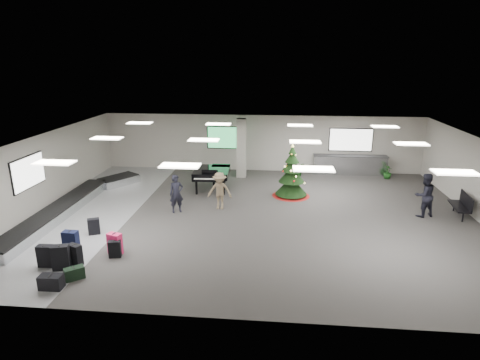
# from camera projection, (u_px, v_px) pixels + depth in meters

# --- Properties ---
(ground) EXTENTS (18.00, 18.00, 0.00)m
(ground) POSITION_uv_depth(u_px,v_px,m) (253.00, 215.00, 16.69)
(ground) COLOR #312F2D
(ground) RESTS_ON ground
(room_envelope) EXTENTS (18.02, 14.02, 3.21)m
(room_envelope) POSITION_uv_depth(u_px,v_px,m) (246.00, 157.00, 16.68)
(room_envelope) COLOR #B1ADA2
(room_envelope) RESTS_ON ground
(baggage_carousel) EXTENTS (2.28, 9.71, 0.43)m
(baggage_carousel) POSITION_uv_depth(u_px,v_px,m) (72.00, 205.00, 17.25)
(baggage_carousel) COLOR silver
(baggage_carousel) RESTS_ON ground
(service_counter) EXTENTS (4.05, 0.65, 1.08)m
(service_counter) POSITION_uv_depth(u_px,v_px,m) (350.00, 165.00, 22.41)
(service_counter) COLOR silver
(service_counter) RESTS_ON ground
(suitcase_0) EXTENTS (0.57, 0.41, 0.82)m
(suitcase_0) POSITION_uv_depth(u_px,v_px,m) (61.00, 257.00, 12.30)
(suitcase_0) COLOR black
(suitcase_0) RESTS_ON ground
(suitcase_1) EXTENTS (0.50, 0.39, 0.71)m
(suitcase_1) POSITION_uv_depth(u_px,v_px,m) (75.00, 255.00, 12.59)
(suitcase_1) COLOR black
(suitcase_1) RESTS_ON ground
(pink_suitcase) EXTENTS (0.52, 0.39, 0.74)m
(pink_suitcase) POSITION_uv_depth(u_px,v_px,m) (115.00, 244.00, 13.29)
(pink_suitcase) COLOR #F72060
(pink_suitcase) RESTS_ON ground
(suitcase_3) EXTENTS (0.37, 0.22, 0.55)m
(suitcase_3) POSITION_uv_depth(u_px,v_px,m) (116.00, 243.00, 13.53)
(suitcase_3) COLOR black
(suitcase_3) RESTS_ON ground
(navy_suitcase) EXTENTS (0.50, 0.31, 0.78)m
(navy_suitcase) POSITION_uv_depth(u_px,v_px,m) (71.00, 242.00, 13.40)
(navy_suitcase) COLOR black
(navy_suitcase) RESTS_ON ground
(suitcase_5) EXTENTS (0.48, 0.28, 0.73)m
(suitcase_5) POSITION_uv_depth(u_px,v_px,m) (46.00, 256.00, 12.49)
(suitcase_5) COLOR black
(suitcase_5) RESTS_ON ground
(green_duffel) EXTENTS (0.60, 0.56, 0.39)m
(green_duffel) POSITION_uv_depth(u_px,v_px,m) (74.00, 273.00, 11.81)
(green_duffel) COLOR black
(green_duffel) RESTS_ON ground
(suitcase_7) EXTENTS (0.43, 0.28, 0.59)m
(suitcase_7) POSITION_uv_depth(u_px,v_px,m) (115.00, 249.00, 13.09)
(suitcase_7) COLOR black
(suitcase_7) RESTS_ON ground
(suitcase_8) EXTENTS (0.47, 0.38, 0.63)m
(suitcase_8) POSITION_uv_depth(u_px,v_px,m) (94.00, 226.00, 14.79)
(suitcase_8) COLOR black
(suitcase_8) RESTS_ON ground
(black_duffel) EXTENTS (0.65, 0.37, 0.44)m
(black_duffel) POSITION_uv_depth(u_px,v_px,m) (51.00, 282.00, 11.30)
(black_duffel) COLOR black
(black_duffel) RESTS_ON ground
(christmas_tree) EXTENTS (1.78, 1.78, 2.53)m
(christmas_tree) POSITION_uv_depth(u_px,v_px,m) (291.00, 178.00, 18.78)
(christmas_tree) COLOR maroon
(christmas_tree) RESTS_ON ground
(grand_piano) EXTENTS (1.76, 2.22, 1.23)m
(grand_piano) POSITION_uv_depth(u_px,v_px,m) (212.00, 173.00, 19.60)
(grand_piano) COLOR black
(grand_piano) RESTS_ON ground
(bench) EXTENTS (0.69, 1.58, 0.97)m
(bench) POSITION_uv_depth(u_px,v_px,m) (462.00, 204.00, 16.41)
(bench) COLOR black
(bench) RESTS_ON ground
(traveler_a) EXTENTS (0.71, 0.62, 1.63)m
(traveler_a) POSITION_uv_depth(u_px,v_px,m) (176.00, 194.00, 16.79)
(traveler_a) COLOR black
(traveler_a) RESTS_ON ground
(traveler_b) EXTENTS (1.08, 0.66, 1.63)m
(traveler_b) POSITION_uv_depth(u_px,v_px,m) (220.00, 191.00, 17.18)
(traveler_b) COLOR #806C4F
(traveler_b) RESTS_ON ground
(traveler_bench) EXTENTS (1.08, 0.96, 1.83)m
(traveler_bench) POSITION_uv_depth(u_px,v_px,m) (424.00, 195.00, 16.31)
(traveler_bench) COLOR black
(traveler_bench) RESTS_ON ground
(potted_plant_left) EXTENTS (0.47, 0.42, 0.73)m
(potted_plant_left) POSITION_uv_depth(u_px,v_px,m) (300.00, 169.00, 22.14)
(potted_plant_left) COLOR #163A12
(potted_plant_left) RESTS_ON ground
(potted_plant_right) EXTENTS (0.59, 0.59, 0.75)m
(potted_plant_right) POSITION_uv_depth(u_px,v_px,m) (388.00, 172.00, 21.61)
(potted_plant_right) COLOR #163A12
(potted_plant_right) RESTS_ON ground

